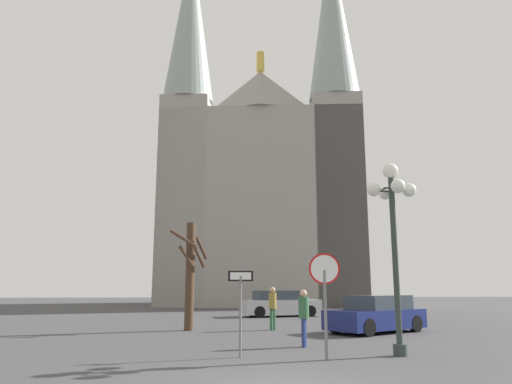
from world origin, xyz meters
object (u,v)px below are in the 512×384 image
Objects in this scene: bare_tree at (190,272)px; parked_car_far_navy at (376,315)px; one_way_arrow_sign at (241,301)px; pedestrian_walking at (304,312)px; parked_car_near_silver at (280,304)px; cathedral at (262,184)px; street_lamp at (393,218)px; pedestrian_standing at (273,304)px; stop_sign at (325,284)px.

bare_tree is 0.99× the size of parked_car_far_navy.
one_way_arrow_sign reaches higher than pedestrian_walking.
pedestrian_walking reaches higher than parked_car_near_silver.
street_lamp is at bearing -87.78° from cathedral.
one_way_arrow_sign is 7.64m from bare_tree.
cathedral is 7.25× the size of parked_car_near_silver.
cathedral is 30.14m from pedestrian_walking.
bare_tree is 9.61m from parked_car_near_silver.
pedestrian_standing is at bearing 77.68° from one_way_arrow_sign.
one_way_arrow_sign is 8.27m from parked_car_far_navy.
pedestrian_standing is (-1.26, -8.30, 0.36)m from parked_car_near_silver.
pedestrian_standing is (3.42, -0.07, -1.28)m from bare_tree.
parked_car_near_silver is 8.40m from pedestrian_standing.
stop_sign is at bearing -91.67° from cathedral.
stop_sign is 1.52× the size of pedestrian_standing.
stop_sign is at bearing -14.97° from one_way_arrow_sign.
cathedral reaches higher than street_lamp.
one_way_arrow_sign is at bearing -100.36° from parked_car_near_silver.
cathedral is 6.68× the size of street_lamp.
cathedral is 20.64× the size of pedestrian_walking.
parked_car_near_silver is (4.68, 8.23, -1.64)m from bare_tree.
parked_car_far_navy is (1.34, 6.11, -2.99)m from street_lamp.
pedestrian_standing is (-0.40, 5.36, 0.03)m from pedestrian_walking.
one_way_arrow_sign is 15.87m from parked_car_near_silver.
street_lamp reaches higher than bare_tree.
parked_car_near_silver is (0.72, 16.16, -1.16)m from stop_sign.
bare_tree is (-3.96, 7.93, 0.47)m from stop_sign.
parked_car_near_silver is at bearing 105.85° from parked_car_far_navy.
parked_car_far_navy is at bearing 49.32° from pedestrian_walking.
bare_tree reaches higher than pedestrian_walking.
parked_car_near_silver is 2.85× the size of pedestrian_walking.
pedestrian_walking is (-1.04, -28.43, -9.95)m from cathedral.
parked_car_far_navy is at bearing -17.06° from pedestrian_standing.
pedestrian_walking is at bearing -54.85° from bare_tree.
bare_tree reaches higher than pedestrian_standing.
stop_sign reaches higher than pedestrian_walking.
street_lamp is 3.00× the size of pedestrian_standing.
bare_tree is 6.76m from pedestrian_walking.
street_lamp is (2.08, 0.54, 1.80)m from stop_sign.
stop_sign reaches higher than parked_car_near_silver.
street_lamp is 9.64m from bare_tree.
stop_sign is at bearing -86.78° from pedestrian_walking.
pedestrian_standing is (-0.54, 7.86, -0.81)m from stop_sign.
parked_car_near_silver is 9.89m from parked_car_far_navy.
street_lamp is at bearing -102.36° from parked_car_far_navy.
bare_tree is (-1.83, 7.36, 0.90)m from one_way_arrow_sign.
street_lamp reaches higher than one_way_arrow_sign.
pedestrian_standing is at bearing 93.94° from stop_sign.
parked_car_far_navy is 2.56× the size of pedestrian_standing.
stop_sign is 7.92m from pedestrian_standing.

